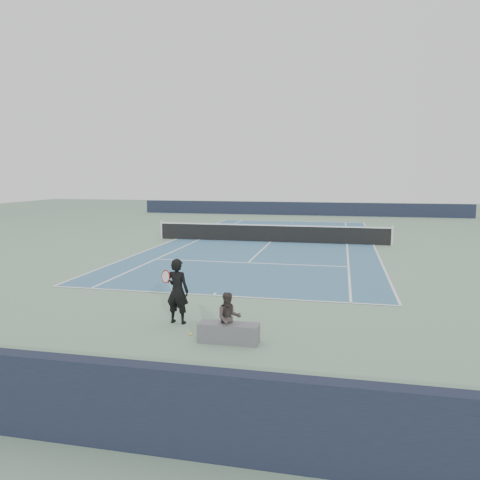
% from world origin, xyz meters
% --- Properties ---
extents(ground, '(80.00, 80.00, 0.00)m').
position_xyz_m(ground, '(0.00, 0.00, 0.00)').
color(ground, gray).
extents(court_surface, '(10.97, 23.77, 0.01)m').
position_xyz_m(court_surface, '(0.00, 0.00, 0.01)').
color(court_surface, '#3A688A').
rests_on(court_surface, ground).
extents(tennis_net, '(12.90, 0.10, 1.07)m').
position_xyz_m(tennis_net, '(0.00, 0.00, 0.50)').
color(tennis_net, silver).
rests_on(tennis_net, ground).
extents(windscreen_far, '(30.00, 0.25, 1.20)m').
position_xyz_m(windscreen_far, '(0.00, 17.88, 0.60)').
color(windscreen_far, black).
rests_on(windscreen_far, ground).
extents(windscreen_near, '(30.00, 0.25, 1.20)m').
position_xyz_m(windscreen_near, '(0.00, -19.88, 0.60)').
color(windscreen_near, black).
rests_on(windscreen_near, ground).
extents(tennis_player, '(0.78, 0.52, 1.64)m').
position_xyz_m(tennis_player, '(-0.15, -14.63, 0.82)').
color(tennis_player, black).
rests_on(tennis_player, ground).
extents(tennis_ball, '(0.07, 0.07, 0.07)m').
position_xyz_m(tennis_ball, '(0.45, -15.44, 0.03)').
color(tennis_ball, yellow).
rests_on(tennis_ball, ground).
extents(spectator_bench, '(1.40, 0.87, 1.14)m').
position_xyz_m(spectator_bench, '(1.42, -15.68, 0.39)').
color(spectator_bench, '#5B5A5F').
rests_on(spectator_bench, ground).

